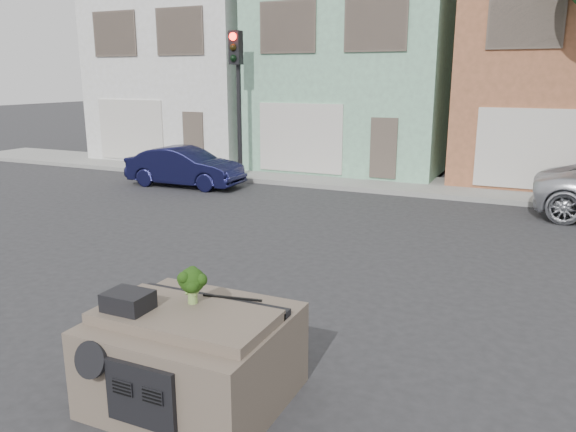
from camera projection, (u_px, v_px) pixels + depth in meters
The scene contains 11 objects.
ground_plane at pixel (301, 304), 9.02m from camera, with size 120.00×120.00×0.00m, color #303033.
sidewalk at pixel (428, 187), 18.27m from camera, with size 40.00×3.00×0.15m, color gray.
townhouse_white at pixel (205, 72), 25.35m from camera, with size 7.20×8.20×7.55m, color white.
townhouse_mint at pixel (365, 71), 22.32m from camera, with size 7.20×8.20×7.55m, color #8CC6A2.
townhouse_tan at pixel (575, 70), 19.29m from camera, with size 7.20×8.20×7.55m, color #A66341.
navy_sedan at pixel (186, 186), 18.73m from camera, with size 1.37×3.94×1.30m, color #101134.
traffic_signal at pixel (238, 106), 19.42m from camera, with size 0.40×0.40×5.10m, color black.
car_dashboard at pixel (195, 354), 6.24m from camera, with size 2.00×1.80×1.12m, color #67594B.
instrument_hump at pixel (128, 301), 6.01m from camera, with size 0.48×0.38×0.20m, color black.
wiper_arm at pixel (232, 298), 6.33m from camera, with size 0.70×0.03×0.02m, color black.
broccoli at pixel (192, 285), 6.16m from camera, with size 0.34×0.34×0.42m, color #18350C.
Camera 1 is at (3.32, -7.74, 3.56)m, focal length 35.00 mm.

